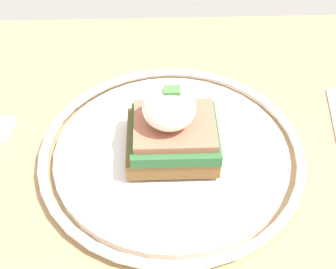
{
  "coord_description": "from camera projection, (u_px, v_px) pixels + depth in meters",
  "views": [
    {
      "loc": [
        0.0,
        -0.29,
        1.12
      ],
      "look_at": [
        0.01,
        0.06,
        0.78
      ],
      "focal_mm": 50.0,
      "sensor_mm": 36.0,
      "label": 1
    }
  ],
  "objects": [
    {
      "name": "dining_table",
      "position": [
        157.0,
        263.0,
        0.56
      ],
      "size": [
        1.02,
        0.68,
        0.75
      ],
      "color": "tan",
      "rests_on": "ground_plane"
    },
    {
      "name": "plate",
      "position": [
        168.0,
        152.0,
        0.5
      ],
      "size": [
        0.28,
        0.28,
        0.02
      ],
      "color": "white",
      "rests_on": "dining_table"
    },
    {
      "name": "sandwich",
      "position": [
        169.0,
        129.0,
        0.48
      ],
      "size": [
        0.1,
        0.11,
        0.08
      ],
      "color": "brown",
      "rests_on": "plate"
    }
  ]
}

